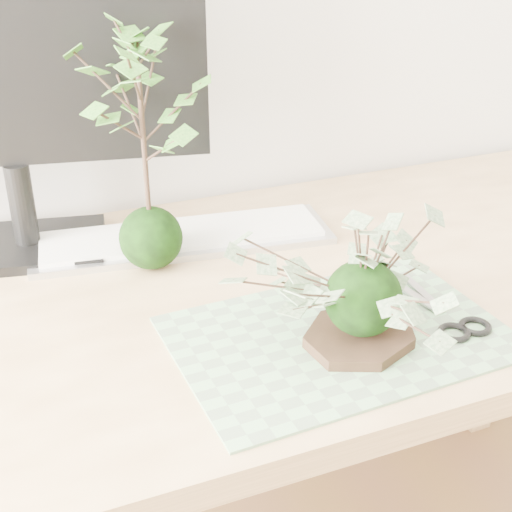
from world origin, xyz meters
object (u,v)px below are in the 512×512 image
at_px(desk, 258,333).
at_px(keyboard, 182,237).
at_px(maple_kokedama, 139,84).
at_px(ivy_kokedama, 366,266).

relative_size(desk, keyboard, 3.11).
distance_m(desk, maple_kokedama, 0.42).
bearing_deg(keyboard, desk, -63.21).
bearing_deg(desk, ivy_kokedama, -71.26).
bearing_deg(ivy_kokedama, keyboard, 109.11).
relative_size(desk, maple_kokedama, 3.89).
relative_size(ivy_kokedama, maple_kokedama, 0.73).
distance_m(desk, keyboard, 0.22).
relative_size(ivy_kokedama, keyboard, 0.59).
bearing_deg(maple_kokedama, keyboard, 43.20).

